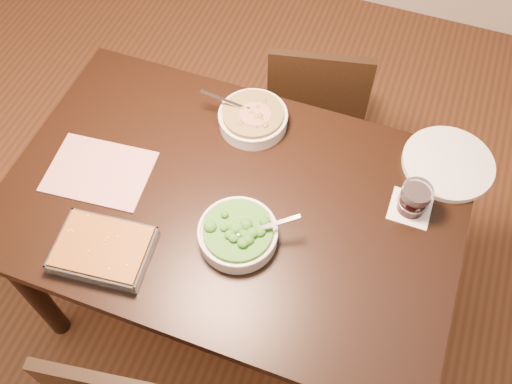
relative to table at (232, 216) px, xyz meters
The scene contains 10 objects.
ground 0.65m from the table, ahead, with size 4.00×4.00×0.00m, color #442613.
table is the anchor object (origin of this frame).
magazine_a 0.44m from the table, behind, with size 0.32×0.23×0.01m, color #A02D3A.
coaster 0.55m from the table, 17.03° to the left, with size 0.12×0.12×0.00m, color white.
stew_bowl 0.33m from the table, 97.59° to the left, with size 0.26×0.23×0.09m.
broccoli_bowl 0.19m from the table, 59.37° to the right, with size 0.25×0.23×0.09m.
baking_dish 0.42m from the table, 132.95° to the right, with size 0.29×0.23×0.05m.
wine_tumbler 0.57m from the table, 17.03° to the left, with size 0.09×0.09×0.10m.
dinner_plate 0.71m from the table, 30.96° to the left, with size 0.29×0.29×0.02m, color silver.
chair_far 0.75m from the table, 83.65° to the left, with size 0.45×0.45×0.81m.
Camera 1 is at (0.39, -0.84, 2.23)m, focal length 40.00 mm.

